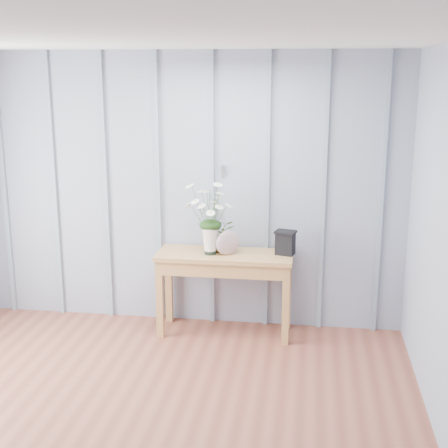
% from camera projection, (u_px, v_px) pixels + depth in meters
% --- Properties ---
extents(room_shell, '(4.00, 4.50, 2.50)m').
position_uv_depth(room_shell, '(144.00, 122.00, 4.23)').
color(room_shell, '#8B95A9').
rests_on(room_shell, ground).
extents(sideboard, '(1.20, 0.45, 0.75)m').
position_uv_depth(sideboard, '(225.00, 266.00, 5.54)').
color(sideboard, '#AB7E43').
rests_on(sideboard, ground).
extents(daisy_vase, '(0.48, 0.36, 0.67)m').
position_uv_depth(daisy_vase, '(210.00, 207.00, 5.39)').
color(daisy_vase, black).
rests_on(daisy_vase, sideboard).
extents(spider_plant, '(0.32, 0.29, 0.29)m').
position_uv_depth(spider_plant, '(219.00, 235.00, 5.55)').
color(spider_plant, black).
rests_on(spider_plant, sideboard).
extents(felt_disc_vessel, '(0.22, 0.17, 0.22)m').
position_uv_depth(felt_disc_vessel, '(228.00, 243.00, 5.44)').
color(felt_disc_vessel, '#824E65').
rests_on(felt_disc_vessel, sideboard).
extents(carved_box, '(0.20, 0.18, 0.21)m').
position_uv_depth(carved_box, '(285.00, 242.00, 5.46)').
color(carved_box, black).
rests_on(carved_box, sideboard).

